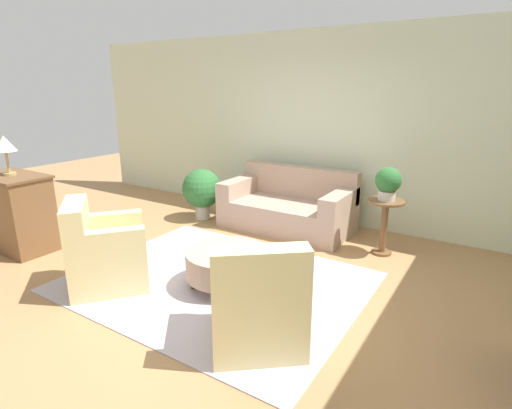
% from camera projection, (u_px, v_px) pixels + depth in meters
% --- Properties ---
extents(ground_plane, '(16.00, 16.00, 0.00)m').
position_uv_depth(ground_plane, '(216.00, 282.00, 4.24)').
color(ground_plane, '#AD7F51').
extents(wall_back, '(9.12, 0.12, 2.80)m').
position_uv_depth(wall_back, '(321.00, 129.00, 5.97)').
color(wall_back, beige).
rests_on(wall_back, ground_plane).
extents(rug, '(2.98, 2.34, 0.01)m').
position_uv_depth(rug, '(216.00, 282.00, 4.24)').
color(rug, '#BCB2C1').
rests_on(rug, ground_plane).
extents(couch, '(1.85, 0.96, 0.86)m').
position_uv_depth(couch, '(289.00, 207.00, 5.82)').
color(couch, tan).
rests_on(couch, ground_plane).
extents(armchair_left, '(1.01, 1.02, 0.91)m').
position_uv_depth(armchair_left, '(103.00, 253.00, 4.08)').
color(armchair_left, beige).
rests_on(armchair_left, rug).
extents(armchair_right, '(1.01, 1.02, 0.91)m').
position_uv_depth(armchair_right, '(257.00, 304.00, 3.12)').
color(armchair_right, beige).
rests_on(armchair_right, rug).
extents(ottoman_table, '(0.85, 0.85, 0.38)m').
position_uv_depth(ottoman_table, '(227.00, 263.00, 4.10)').
color(ottoman_table, tan).
rests_on(ottoman_table, rug).
extents(side_table, '(0.44, 0.44, 0.69)m').
position_uv_depth(side_table, '(385.00, 219.00, 4.86)').
color(side_table, brown).
rests_on(side_table, ground_plane).
extents(dresser, '(0.97, 0.57, 0.96)m').
position_uv_depth(dresser, '(16.00, 211.00, 5.00)').
color(dresser, brown).
rests_on(dresser, ground_plane).
extents(potted_plant_on_side_table, '(0.31, 0.31, 0.40)m').
position_uv_depth(potted_plant_on_side_table, '(388.00, 182.00, 4.73)').
color(potted_plant_on_side_table, beige).
rests_on(potted_plant_on_side_table, side_table).
extents(potted_plant_floor, '(0.60, 0.60, 0.79)m').
position_uv_depth(potted_plant_floor, '(202.00, 190.00, 6.19)').
color(potted_plant_floor, beige).
rests_on(potted_plant_floor, ground_plane).
extents(table_lamp, '(0.26, 0.26, 0.48)m').
position_uv_depth(table_lamp, '(5.00, 145.00, 4.77)').
color(table_lamp, tan).
rests_on(table_lamp, dresser).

